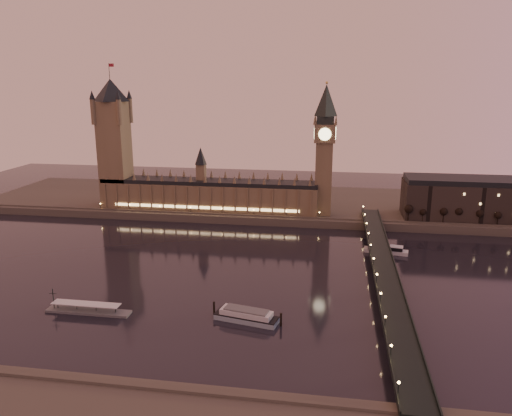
# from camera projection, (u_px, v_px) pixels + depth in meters

# --- Properties ---
(ground) EXTENTS (700.00, 700.00, 0.00)m
(ground) POSITION_uv_depth(u_px,v_px,m) (224.00, 272.00, 296.21)
(ground) COLOR black
(ground) RESTS_ON ground
(far_embankment) EXTENTS (560.00, 130.00, 6.00)m
(far_embankment) POSITION_uv_depth(u_px,v_px,m) (297.00, 204.00, 448.72)
(far_embankment) COLOR #423D35
(far_embankment) RESTS_ON ground
(palace_of_westminster) EXTENTS (180.00, 26.62, 52.00)m
(palace_of_westminster) POSITION_uv_depth(u_px,v_px,m) (209.00, 191.00, 412.66)
(palace_of_westminster) COLOR brown
(palace_of_westminster) RESTS_ON ground
(victoria_tower) EXTENTS (31.68, 31.68, 118.00)m
(victoria_tower) POSITION_uv_depth(u_px,v_px,m) (114.00, 136.00, 413.88)
(victoria_tower) COLOR brown
(victoria_tower) RESTS_ON ground
(big_ben) EXTENTS (17.68, 17.68, 104.00)m
(big_ben) POSITION_uv_depth(u_px,v_px,m) (325.00, 142.00, 387.81)
(big_ben) COLOR brown
(big_ben) RESTS_ON ground
(westminster_bridge) EXTENTS (13.20, 260.00, 15.30)m
(westminster_bridge) POSITION_uv_depth(u_px,v_px,m) (383.00, 273.00, 280.88)
(westminster_bridge) COLOR black
(westminster_bridge) RESTS_ON ground
(city_block) EXTENTS (155.00, 45.00, 34.00)m
(city_block) POSITION_uv_depth(u_px,v_px,m) (506.00, 198.00, 386.22)
(city_block) COLOR black
(city_block) RESTS_ON ground
(bare_tree_0) EXTENTS (5.54, 5.54, 11.26)m
(bare_tree_0) POSITION_uv_depth(u_px,v_px,m) (408.00, 211.00, 378.86)
(bare_tree_0) COLOR black
(bare_tree_0) RESTS_ON ground
(bare_tree_1) EXTENTS (5.54, 5.54, 11.26)m
(bare_tree_1) POSITION_uv_depth(u_px,v_px,m) (425.00, 212.00, 376.86)
(bare_tree_1) COLOR black
(bare_tree_1) RESTS_ON ground
(bare_tree_2) EXTENTS (5.54, 5.54, 11.26)m
(bare_tree_2) POSITION_uv_depth(u_px,v_px,m) (443.00, 212.00, 374.87)
(bare_tree_2) COLOR black
(bare_tree_2) RESTS_ON ground
(bare_tree_3) EXTENTS (5.54, 5.54, 11.26)m
(bare_tree_3) POSITION_uv_depth(u_px,v_px,m) (462.00, 213.00, 372.88)
(bare_tree_3) COLOR black
(bare_tree_3) RESTS_ON ground
(bare_tree_4) EXTENTS (5.54, 5.54, 11.26)m
(bare_tree_4) POSITION_uv_depth(u_px,v_px,m) (480.00, 214.00, 370.89)
(bare_tree_4) COLOR black
(bare_tree_4) RESTS_ON ground
(bare_tree_5) EXTENTS (5.54, 5.54, 11.26)m
(bare_tree_5) POSITION_uv_depth(u_px,v_px,m) (499.00, 214.00, 368.90)
(bare_tree_5) COLOR black
(bare_tree_5) RESTS_ON ground
(cruise_boat_b) EXTENTS (29.16, 11.48, 5.24)m
(cruise_boat_b) POSITION_uv_depth(u_px,v_px,m) (386.00, 250.00, 329.24)
(cruise_boat_b) COLOR silver
(cruise_boat_b) RESTS_ON ground
(moored_barge) EXTENTS (34.58, 14.59, 6.47)m
(moored_barge) POSITION_uv_depth(u_px,v_px,m) (246.00, 316.00, 235.85)
(moored_barge) COLOR #8AA0AF
(moored_barge) RESTS_ON ground
(pontoon_pier) EXTENTS (42.35, 7.06, 11.29)m
(pontoon_pier) POSITION_uv_depth(u_px,v_px,m) (88.00, 310.00, 244.86)
(pontoon_pier) COLOR #595B5E
(pontoon_pier) RESTS_ON ground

